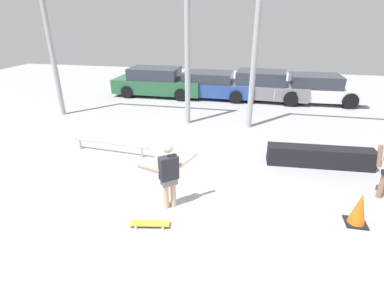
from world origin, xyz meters
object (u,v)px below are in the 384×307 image
(grind_rail, at_px, (109,144))
(traffic_cone, at_px, (359,209))
(skateboard, at_px, (150,223))
(grind_box, at_px, (320,157))
(parked_car_green, at_px, (158,82))
(parked_car_grey, at_px, (263,86))
(parked_car_white, at_px, (316,89))
(parked_car_blue, at_px, (210,85))
(skateboarder, at_px, (169,174))

(grind_rail, relative_size, traffic_cone, 3.70)
(skateboard, bearing_deg, grind_box, 32.57)
(parked_car_green, distance_m, traffic_cone, 11.83)
(parked_car_green, distance_m, parked_car_grey, 5.33)
(parked_car_grey, bearing_deg, traffic_cone, -75.67)
(grind_box, height_order, parked_car_white, parked_car_white)
(skateboard, xyz_separation_m, grind_rail, (-2.34, 3.10, 0.22))
(parked_car_white, bearing_deg, parked_car_blue, 178.41)
(grind_rail, distance_m, parked_car_blue, 7.66)
(grind_rail, height_order, parked_car_grey, parked_car_grey)
(parked_car_blue, height_order, traffic_cone, parked_car_blue)
(skateboard, relative_size, parked_car_grey, 0.19)
(parked_car_green, relative_size, traffic_cone, 6.41)
(parked_car_grey, bearing_deg, parked_car_green, -174.57)
(grind_box, distance_m, parked_car_grey, 7.20)
(skateboarder, relative_size, parked_car_grey, 0.35)
(skateboard, bearing_deg, parked_car_green, 96.47)
(grind_box, distance_m, parked_car_white, 7.09)
(skateboard, xyz_separation_m, parked_car_green, (-3.09, 10.33, 0.61))
(parked_car_blue, xyz_separation_m, parked_car_grey, (2.59, 0.03, 0.05))
(skateboard, xyz_separation_m, parked_car_blue, (-0.35, 10.49, 0.55))
(parked_car_blue, distance_m, traffic_cone, 10.54)
(grind_rail, distance_m, parked_car_grey, 8.73)
(parked_car_blue, bearing_deg, skateboarder, -85.31)
(skateboard, xyz_separation_m, parked_car_grey, (2.24, 10.52, 0.61))
(parked_car_grey, xyz_separation_m, parked_car_white, (2.50, -0.00, -0.03))
(skateboarder, bearing_deg, parked_car_blue, 55.10)
(skateboarder, xyz_separation_m, parked_car_blue, (-0.57, 9.75, -0.22))
(traffic_cone, bearing_deg, skateboard, -167.21)
(grind_box, bearing_deg, skateboard, -137.26)
(grind_box, bearing_deg, parked_car_blue, 120.62)
(skateboarder, distance_m, parked_car_white, 10.78)
(grind_box, bearing_deg, grind_rail, -176.28)
(grind_box, xyz_separation_m, grind_rail, (-6.13, -0.40, 0.01))
(parked_car_white, bearing_deg, traffic_cone, -95.86)
(skateboarder, relative_size, parked_car_green, 0.33)
(skateboard, height_order, traffic_cone, traffic_cone)
(skateboard, height_order, parked_car_grey, parked_car_grey)
(grind_rail, relative_size, parked_car_white, 0.63)
(skateboard, distance_m, traffic_cone, 4.20)
(traffic_cone, bearing_deg, skateboarder, -177.13)
(grind_box, height_order, grind_rail, grind_box)
(parked_car_blue, bearing_deg, parked_car_green, -175.36)
(parked_car_white, relative_size, traffic_cone, 5.90)
(parked_car_green, bearing_deg, grind_box, -44.53)
(skateboarder, xyz_separation_m, traffic_cone, (3.87, 0.19, -0.49))
(skateboard, relative_size, grind_box, 0.29)
(skateboarder, xyz_separation_m, grind_box, (3.57, 2.77, -0.56))
(skateboard, relative_size, traffic_cone, 1.16)
(parked_car_blue, xyz_separation_m, parked_car_white, (5.10, 0.03, 0.02))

